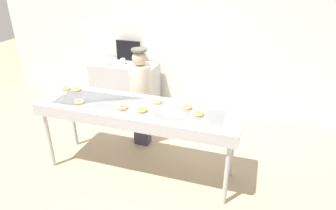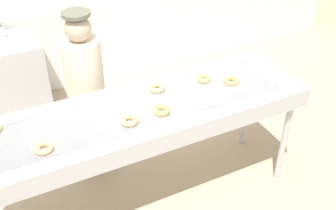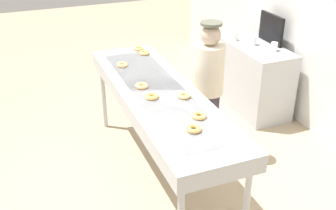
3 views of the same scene
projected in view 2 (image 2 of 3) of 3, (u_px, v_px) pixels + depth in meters
The scene contains 10 objects.
ground_plane at pixel (144, 201), 3.79m from camera, with size 16.00×16.00×0.00m, color tan.
fryer_conveyor at pixel (140, 117), 3.24m from camera, with size 2.73×0.75×1.04m.
glazed_donut_0 at pixel (161, 110), 3.14m from camera, with size 0.13×0.13×0.04m, color #EAB55C.
glazed_donut_2 at pixel (231, 81), 3.48m from camera, with size 0.13×0.13×0.04m, color #E7B45F.
glazed_donut_3 at pixel (44, 148), 2.78m from camera, with size 0.13×0.13×0.04m, color #E5A96D.
glazed_donut_5 at pixel (129, 121), 3.03m from camera, with size 0.13×0.13×0.04m, color #E4A86B.
glazed_donut_6 at pixel (203, 78), 3.51m from camera, with size 0.13×0.13×0.04m, color #E8B663.
glazed_donut_7 at pixel (157, 88), 3.39m from camera, with size 0.13×0.13×0.04m, color #ECB86E.
worker_baker at pixel (86, 87), 3.68m from camera, with size 0.34×0.34×1.61m.
paper_cup_2 at pixel (0, 34), 4.33m from camera, with size 0.09×0.09×0.11m, color white.
Camera 2 is at (-0.97, -2.42, 2.90)m, focal length 44.52 mm.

